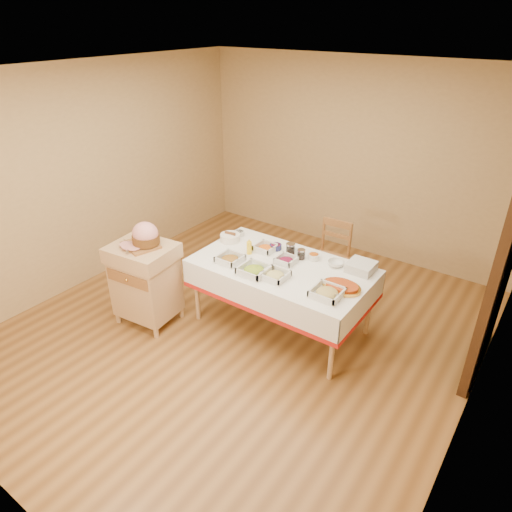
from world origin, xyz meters
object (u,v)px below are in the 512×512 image
(dining_table, at_px, (282,279))
(preserve_jar_left, at_px, (290,249))
(butcher_cart, at_px, (145,279))
(preserve_jar_right, at_px, (301,255))
(ham_on_board, at_px, (145,236))
(dining_chair, at_px, (330,257))
(brass_platter, at_px, (341,287))
(plate_stack, at_px, (361,267))
(bread_basket, at_px, (230,237))
(mustard_bottle, at_px, (249,247))

(dining_table, distance_m, preserve_jar_left, 0.34)
(butcher_cart, xyz_separation_m, preserve_jar_right, (1.34, 0.98, 0.29))
(ham_on_board, bearing_deg, dining_chair, 52.07)
(dining_chair, height_order, ham_on_board, ham_on_board)
(preserve_jar_right, relative_size, brass_platter, 0.28)
(dining_chair, distance_m, brass_platter, 1.22)
(dining_chair, xyz_separation_m, plate_stack, (0.62, -0.59, 0.35))
(ham_on_board, height_order, brass_platter, ham_on_board)
(butcher_cart, bearing_deg, preserve_jar_right, 36.13)
(dining_table, relative_size, preserve_jar_left, 14.53)
(ham_on_board, relative_size, plate_stack, 1.53)
(dining_table, bearing_deg, brass_platter, -4.56)
(ham_on_board, xyz_separation_m, brass_platter, (1.90, 0.66, -0.25))
(dining_table, xyz_separation_m, butcher_cart, (-1.25, -0.74, -0.08))
(bread_basket, bearing_deg, brass_platter, -7.43)
(mustard_bottle, distance_m, brass_platter, 1.12)
(brass_platter, bearing_deg, bread_basket, 172.57)
(ham_on_board, relative_size, preserve_jar_right, 3.65)
(butcher_cart, bearing_deg, brass_platter, 19.48)
(bread_basket, xyz_separation_m, brass_platter, (1.47, -0.19, -0.02))
(dining_table, height_order, brass_platter, brass_platter)
(preserve_jar_left, bearing_deg, preserve_jar_right, -8.90)
(preserve_jar_right, bearing_deg, butcher_cart, -143.87)
(bread_basket, bearing_deg, dining_chair, 43.26)
(dining_table, relative_size, plate_stack, 7.05)
(brass_platter, bearing_deg, preserve_jar_left, 157.49)
(butcher_cart, bearing_deg, ham_on_board, 38.13)
(dining_chair, distance_m, preserve_jar_right, 0.80)
(butcher_cart, relative_size, bread_basket, 4.09)
(bread_basket, height_order, plate_stack, bread_basket)
(brass_platter, bearing_deg, plate_stack, 88.75)
(dining_table, xyz_separation_m, bread_basket, (-0.78, 0.14, 0.20))
(plate_stack, relative_size, brass_platter, 0.68)
(mustard_bottle, bearing_deg, dining_table, -1.32)
(butcher_cart, xyz_separation_m, plate_stack, (1.95, 1.10, 0.29))
(preserve_jar_left, relative_size, bread_basket, 0.56)
(dining_chair, bearing_deg, bread_basket, -136.74)
(butcher_cart, distance_m, mustard_bottle, 1.16)
(butcher_cart, relative_size, brass_platter, 2.42)
(butcher_cart, height_order, ham_on_board, ham_on_board)
(dining_chair, xyz_separation_m, preserve_jar_right, (0.00, -0.72, 0.35))
(preserve_jar_right, xyz_separation_m, brass_platter, (0.61, -0.29, -0.03))
(ham_on_board, xyz_separation_m, bread_basket, (0.43, 0.85, -0.23))
(dining_table, xyz_separation_m, dining_chair, (0.08, 0.95, -0.14))
(preserve_jar_left, bearing_deg, bread_basket, -170.61)
(ham_on_board, xyz_separation_m, preserve_jar_right, (1.30, 0.95, -0.22))
(preserve_jar_right, xyz_separation_m, mustard_bottle, (-0.51, -0.22, 0.03))
(dining_chair, distance_m, mustard_bottle, 1.13)
(butcher_cart, relative_size, preserve_jar_left, 7.32)
(butcher_cart, xyz_separation_m, brass_platter, (1.94, 0.69, 0.26))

